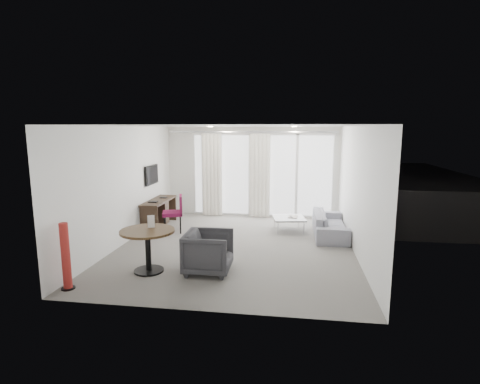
# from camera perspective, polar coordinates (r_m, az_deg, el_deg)

# --- Properties ---
(floor) EXTENTS (5.00, 6.00, 0.00)m
(floor) POSITION_cam_1_polar(r_m,az_deg,el_deg) (8.29, -0.60, -8.21)
(floor) COLOR slate
(floor) RESTS_ON ground
(ceiling) EXTENTS (5.00, 6.00, 0.00)m
(ceiling) POSITION_cam_1_polar(r_m,az_deg,el_deg) (7.89, -0.64, 10.06)
(ceiling) COLOR white
(ceiling) RESTS_ON ground
(wall_left) EXTENTS (0.00, 6.00, 2.60)m
(wall_left) POSITION_cam_1_polar(r_m,az_deg,el_deg) (8.73, -17.06, 1.03)
(wall_left) COLOR silver
(wall_left) RESTS_ON ground
(wall_right) EXTENTS (0.00, 6.00, 2.60)m
(wall_right) POSITION_cam_1_polar(r_m,az_deg,el_deg) (8.00, 17.37, 0.26)
(wall_right) COLOR silver
(wall_right) RESTS_ON ground
(wall_front) EXTENTS (5.00, 0.00, 2.60)m
(wall_front) POSITION_cam_1_polar(r_m,az_deg,el_deg) (5.10, -5.83, -4.55)
(wall_front) COLOR silver
(wall_front) RESTS_ON ground
(window_panel) EXTENTS (4.00, 0.02, 2.38)m
(window_panel) POSITION_cam_1_polar(r_m,az_deg,el_deg) (10.90, 3.37, 2.58)
(window_panel) COLOR white
(window_panel) RESTS_ON ground
(window_frame) EXTENTS (4.10, 0.06, 2.44)m
(window_frame) POSITION_cam_1_polar(r_m,az_deg,el_deg) (10.89, 3.36, 2.57)
(window_frame) COLOR white
(window_frame) RESTS_ON ground
(curtain_left) EXTENTS (0.60, 0.20, 2.38)m
(curtain_left) POSITION_cam_1_polar(r_m,az_deg,el_deg) (10.96, -4.29, 2.60)
(curtain_left) COLOR white
(curtain_left) RESTS_ON ground
(curtain_right) EXTENTS (0.60, 0.20, 2.38)m
(curtain_right) POSITION_cam_1_polar(r_m,az_deg,el_deg) (10.74, 3.02, 2.47)
(curtain_right) COLOR white
(curtain_right) RESTS_ON ground
(curtain_track) EXTENTS (4.80, 0.04, 0.04)m
(curtain_track) POSITION_cam_1_polar(r_m,az_deg,el_deg) (10.69, 1.73, 9.17)
(curtain_track) COLOR #B2B2B7
(curtain_track) RESTS_ON ceiling
(downlight_a) EXTENTS (0.12, 0.12, 0.02)m
(downlight_a) POSITION_cam_1_polar(r_m,az_deg,el_deg) (9.63, -4.52, 9.91)
(downlight_a) COLOR #FFE0B2
(downlight_a) RESTS_ON ceiling
(downlight_b) EXTENTS (0.12, 0.12, 0.02)m
(downlight_b) POSITION_cam_1_polar(r_m,az_deg,el_deg) (9.40, 8.27, 9.85)
(downlight_b) COLOR #FFE0B2
(downlight_b) RESTS_ON ceiling
(desk) EXTENTS (0.47, 1.51, 0.71)m
(desk) POSITION_cam_1_polar(r_m,az_deg,el_deg) (10.02, -12.21, -3.19)
(desk) COLOR black
(desk) RESTS_ON floor
(tv) EXTENTS (0.05, 0.80, 0.50)m
(tv) POSITION_cam_1_polar(r_m,az_deg,el_deg) (10.02, -13.33, 2.56)
(tv) COLOR black
(tv) RESTS_ON wall_left
(desk_chair) EXTENTS (0.62, 0.60, 0.92)m
(desk_chair) POSITION_cam_1_polar(r_m,az_deg,el_deg) (9.40, -10.25, -3.29)
(desk_chair) COLOR maroon
(desk_chair) RESTS_ON floor
(round_table) EXTENTS (1.24, 1.24, 0.77)m
(round_table) POSITION_cam_1_polar(r_m,az_deg,el_deg) (6.97, -13.82, -8.69)
(round_table) COLOR #392612
(round_table) RESTS_ON floor
(menu_card) EXTENTS (0.12, 0.07, 0.23)m
(menu_card) POSITION_cam_1_polar(r_m,az_deg,el_deg) (7.01, -13.34, -5.71)
(menu_card) COLOR white
(menu_card) RESTS_ON round_table
(red_lamp) EXTENTS (0.29, 0.29, 1.09)m
(red_lamp) POSITION_cam_1_polar(r_m,az_deg,el_deg) (6.62, -25.02, -8.88)
(red_lamp) COLOR maroon
(red_lamp) RESTS_ON floor
(tub_armchair) EXTENTS (0.84, 0.81, 0.75)m
(tub_armchair) POSITION_cam_1_polar(r_m,az_deg,el_deg) (6.76, -4.83, -9.10)
(tub_armchair) COLOR #2E2E31
(tub_armchair) RESTS_ON floor
(coffee_table) EXTENTS (0.89, 0.89, 0.35)m
(coffee_table) POSITION_cam_1_polar(r_m,az_deg,el_deg) (9.51, 7.43, -4.86)
(coffee_table) COLOR gray
(coffee_table) RESTS_ON floor
(remote) EXTENTS (0.09, 0.16, 0.02)m
(remote) POSITION_cam_1_polar(r_m,az_deg,el_deg) (9.48, 7.81, -3.74)
(remote) COLOR black
(remote) RESTS_ON coffee_table
(magazine) EXTENTS (0.22, 0.27, 0.01)m
(magazine) POSITION_cam_1_polar(r_m,az_deg,el_deg) (9.51, 8.09, -3.71)
(magazine) COLOR gray
(magazine) RESTS_ON coffee_table
(sofa) EXTENTS (0.75, 1.91, 0.56)m
(sofa) POSITION_cam_1_polar(r_m,az_deg,el_deg) (9.28, 13.54, -4.74)
(sofa) COLOR gray
(sofa) RESTS_ON floor
(terrace_slab) EXTENTS (5.60, 3.00, 0.12)m
(terrace_slab) POSITION_cam_1_polar(r_m,az_deg,el_deg) (12.60, 3.90, -2.26)
(terrace_slab) COLOR #4D4D50
(terrace_slab) RESTS_ON ground
(rattan_chair_a) EXTENTS (0.57, 0.57, 0.78)m
(rattan_chair_a) POSITION_cam_1_polar(r_m,az_deg,el_deg) (12.77, 8.28, -0.13)
(rattan_chair_a) COLOR brown
(rattan_chair_a) RESTS_ON terrace_slab
(rattan_chair_b) EXTENTS (0.70, 0.70, 0.81)m
(rattan_chair_b) POSITION_cam_1_polar(r_m,az_deg,el_deg) (12.19, 10.28, -0.57)
(rattan_chair_b) COLOR brown
(rattan_chair_b) RESTS_ON terrace_slab
(rattan_table) EXTENTS (0.54, 0.54, 0.51)m
(rattan_table) POSITION_cam_1_polar(r_m,az_deg,el_deg) (12.34, 8.04, -1.11)
(rattan_table) COLOR brown
(rattan_table) RESTS_ON terrace_slab
(balustrade) EXTENTS (5.50, 0.06, 1.05)m
(balustrade) POSITION_cam_1_polar(r_m,az_deg,el_deg) (13.93, 4.39, 1.22)
(balustrade) COLOR #B2B2B7
(balustrade) RESTS_ON terrace_slab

